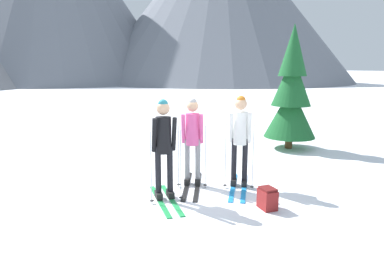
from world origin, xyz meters
The scene contains 6 objects.
ground_plane centered at (0.00, 0.00, 0.00)m, with size 400.00×400.00×0.00m, color white.
skier_in_black centered at (-0.68, -0.27, 1.06)m, with size 0.61×1.60×1.85m.
skier_in_pink centered at (0.11, 0.26, 1.02)m, with size 1.06×1.71×1.80m.
skier_in_white centered at (0.96, -0.18, 1.06)m, with size 1.17×1.59×1.86m.
pine_tree_near centered at (4.08, 2.21, 1.67)m, with size 1.51×1.51×3.64m.
backpack_on_snow_front centered at (0.82, -1.40, 0.19)m, with size 0.26×0.33×0.38m.
Camera 1 is at (-2.56, -6.13, 2.41)m, focal length 32.54 mm.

